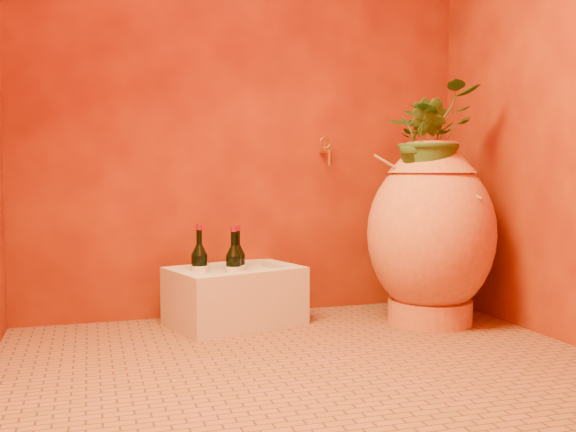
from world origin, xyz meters
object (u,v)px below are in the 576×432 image
object	(u,v)px
wine_bottle_b	(199,269)
amphora	(431,233)
wine_bottle_c	(234,269)
stone_basin	(235,297)
wall_tap	(326,150)
wine_bottle_a	(237,267)

from	to	relation	value
wine_bottle_b	amphora	bearing A→B (deg)	-15.73
wine_bottle_c	amphora	bearing A→B (deg)	-16.00
amphora	wine_bottle_c	xyz separation A→B (m)	(-0.98, 0.28, -0.18)
stone_basin	wall_tap	size ratio (longest dim) A/B	4.53
amphora	stone_basin	world-z (taller)	amphora
amphora	wall_tap	bearing A→B (deg)	133.59
stone_basin	wine_bottle_a	world-z (taller)	wine_bottle_a
amphora	wine_bottle_a	bearing A→B (deg)	160.70
wine_bottle_a	wine_bottle_b	bearing A→B (deg)	-177.67
wine_bottle_a	wine_bottle_c	world-z (taller)	same
amphora	wine_bottle_b	size ratio (longest dim) A/B	2.67
wall_tap	stone_basin	bearing A→B (deg)	-163.46
amphora	wine_bottle_a	xyz separation A→B (m)	(-0.95, 0.33, -0.18)
amphora	wine_bottle_b	distance (m)	1.21
wine_bottle_a	wall_tap	distance (m)	0.83
wine_bottle_a	wine_bottle_c	distance (m)	0.06
amphora	wall_tap	xyz separation A→B (m)	(-0.42, 0.44, 0.44)
stone_basin	amphora	bearing A→B (deg)	-15.50
wine_bottle_a	wall_tap	size ratio (longest dim) A/B	2.11
wine_bottle_b	wall_tap	world-z (taller)	wall_tap
wall_tap	amphora	bearing A→B (deg)	-46.41
wine_bottle_c	wall_tap	distance (m)	0.86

